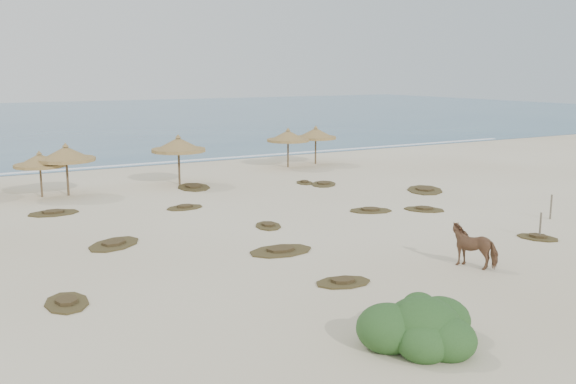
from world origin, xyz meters
The scene contains 26 objects.
ground centered at (0.00, 0.00, 0.00)m, with size 160.00×160.00×0.00m, color beige.
ocean centered at (0.00, 75.00, 0.00)m, with size 200.00×100.00×0.01m, color #285278.
foam_line centered at (0.00, 26.00, 0.00)m, with size 70.00×0.60×0.01m, color white.
palapa_1 centered at (-6.87, 16.56, 2.20)m, with size 3.33×3.33×2.83m.
palapa_2 centered at (-8.17, 16.78, 1.91)m, with size 3.06×3.06×2.47m.
palapa_3 centered at (-0.53, 16.84, 2.29)m, with size 4.04×4.04×2.95m.
palapa_4 centered at (8.34, 19.63, 2.12)m, with size 3.81×3.81×2.73m.
palapa_5 centered at (10.85, 20.08, 2.13)m, with size 3.19×3.19×2.75m.
horse centered at (2.71, -3.27, 0.71)m, with size 0.77×1.69×1.42m, color brown.
fence_post_near centered at (7.70, -1.89, 0.52)m, with size 0.08×0.08×1.05m, color #695F4E.
fence_post_far centered at (10.90, 0.16, 0.56)m, with size 0.08×0.08×1.12m, color #695F4E.
bush centered at (-3.16, -7.34, 0.46)m, with size 3.11×2.74×1.39m.
scrub_0 centered at (-10.13, -0.21, 0.05)m, with size 1.38×1.98×0.16m.
scrub_1 centered at (-7.32, 5.43, 0.05)m, with size 2.84×2.72×0.16m.
scrub_2 centered at (-0.81, 5.14, 0.05)m, with size 1.55×1.91×0.16m.
scrub_3 centered at (4.83, 5.45, 0.05)m, with size 2.39×2.04×0.16m.
scrub_4 centered at (7.21, 4.38, 0.05)m, with size 2.20×2.26×0.16m.
scrub_5 centered at (10.66, 8.25, 0.05)m, with size 3.30×3.52×0.16m.
scrub_6 centered at (-8.37, 12.27, 0.05)m, with size 2.39×1.64×0.16m.
scrub_7 centered at (6.78, 12.62, 0.05)m, with size 2.46×2.60×0.16m.
scrub_9 centered at (-2.21, 1.48, 0.05)m, with size 2.49×1.64×0.16m.
scrub_10 centered at (6.05, 13.56, 0.05)m, with size 1.28×1.64×0.16m.
scrub_11 centered at (-2.22, -2.60, 0.05)m, with size 1.99×1.47×0.16m.
scrub_12 centered at (7.62, -1.87, 0.05)m, with size 1.62×1.91×0.16m.
scrub_13 centered at (-2.61, 10.42, 0.05)m, with size 1.97×1.41×0.16m.
scrub_14 centered at (-0.21, 15.41, 0.05)m, with size 2.25×3.04×0.16m.
Camera 1 is at (-13.17, -18.49, 6.57)m, focal length 40.00 mm.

